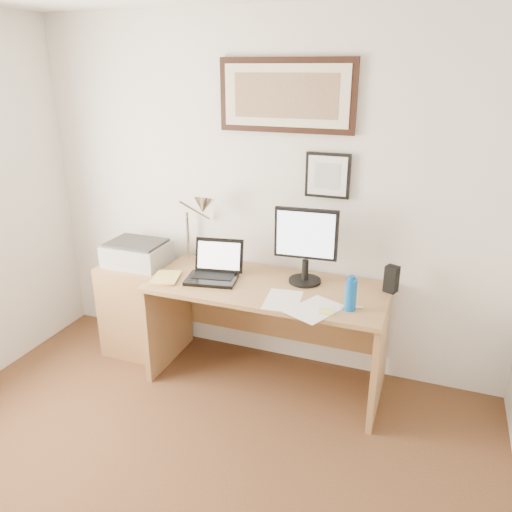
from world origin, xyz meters
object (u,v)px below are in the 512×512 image
at_px(laptop, 214,271).
at_px(printer, 137,253).
at_px(desk, 271,311).
at_px(lcd_monitor, 306,242).
at_px(water_bottle, 351,295).
at_px(side_cabinet, 139,308).
at_px(book, 154,277).

height_order(laptop, printer, laptop).
xyz_separation_m(desk, lcd_monitor, (0.22, 0.04, 0.53)).
xyz_separation_m(desk, laptop, (-0.38, -0.10, 0.29)).
bearing_deg(laptop, printer, 172.65).
bearing_deg(lcd_monitor, water_bottle, -39.06).
relative_size(lcd_monitor, printer, 1.18).
xyz_separation_m(side_cabinet, desk, (1.07, 0.04, 0.15)).
height_order(book, desk, book).
relative_size(laptop, lcd_monitor, 0.73).
height_order(laptop, lcd_monitor, lcd_monitor).
bearing_deg(laptop, book, -158.53).
bearing_deg(book, laptop, 21.47).
bearing_deg(printer, water_bottle, -8.18).
xyz_separation_m(side_cabinet, water_bottle, (1.66, -0.22, 0.49)).
relative_size(book, lcd_monitor, 0.46).
bearing_deg(book, side_cabinet, 143.31).
bearing_deg(laptop, desk, 14.87).
xyz_separation_m(side_cabinet, book, (0.30, -0.22, 0.39)).
xyz_separation_m(book, desk, (0.77, 0.26, -0.24)).
bearing_deg(water_bottle, book, -179.78).
height_order(water_bottle, printer, water_bottle).
bearing_deg(desk, lcd_monitor, 11.37).
bearing_deg(book, water_bottle, 0.22).
distance_m(water_bottle, printer, 1.66).
height_order(book, laptop, laptop).
height_order(desk, laptop, laptop).
distance_m(laptop, printer, 0.68).
bearing_deg(side_cabinet, laptop, -5.47).
bearing_deg(water_bottle, side_cabinet, 172.60).
relative_size(desk, printer, 3.64).
height_order(side_cabinet, laptop, laptop).
distance_m(side_cabinet, lcd_monitor, 1.46).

